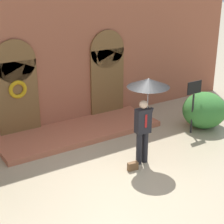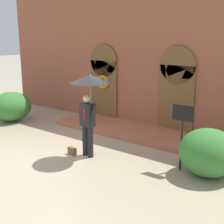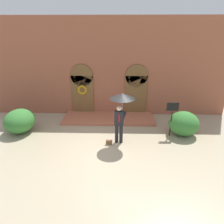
# 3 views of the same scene
# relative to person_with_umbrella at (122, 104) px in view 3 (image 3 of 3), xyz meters

# --- Properties ---
(ground_plane) EXTENTS (80.00, 80.00, 0.00)m
(ground_plane) POSITION_rel_person_with_umbrella_xyz_m (-0.67, -0.47, -1.91)
(ground_plane) COLOR tan
(building_facade) EXTENTS (14.00, 2.30, 5.60)m
(building_facade) POSITION_rel_person_with_umbrella_xyz_m (-0.67, 3.68, 0.77)
(building_facade) COLOR #9E563D
(building_facade) RESTS_ON ground
(person_with_umbrella) EXTENTS (1.10, 1.10, 2.36)m
(person_with_umbrella) POSITION_rel_person_with_umbrella_xyz_m (0.00, 0.00, 0.00)
(person_with_umbrella) COLOR black
(person_with_umbrella) RESTS_ON ground
(handbag) EXTENTS (0.29, 0.15, 0.22)m
(handbag) POSITION_rel_person_with_umbrella_xyz_m (-0.54, -0.20, -1.80)
(handbag) COLOR brown
(handbag) RESTS_ON ground
(sign_post) EXTENTS (0.56, 0.06, 1.72)m
(sign_post) POSITION_rel_person_with_umbrella_xyz_m (2.42, 0.74, -0.75)
(sign_post) COLOR black
(sign_post) RESTS_ON ground
(shrub_left) EXTENTS (1.45, 1.69, 1.17)m
(shrub_left) POSITION_rel_person_with_umbrella_xyz_m (-5.11, 0.97, -1.33)
(shrub_left) COLOR #387A33
(shrub_left) RESTS_ON ground
(shrub_right) EXTENTS (1.45, 1.39, 1.19)m
(shrub_right) POSITION_rel_person_with_umbrella_xyz_m (3.08, 0.87, -1.32)
(shrub_right) COLOR #387A33
(shrub_right) RESTS_ON ground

